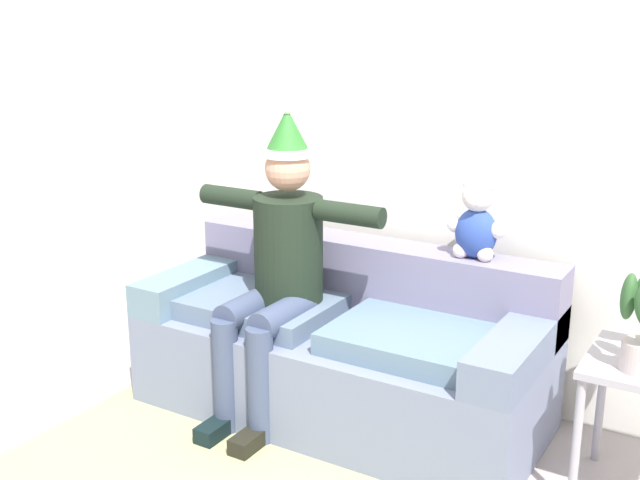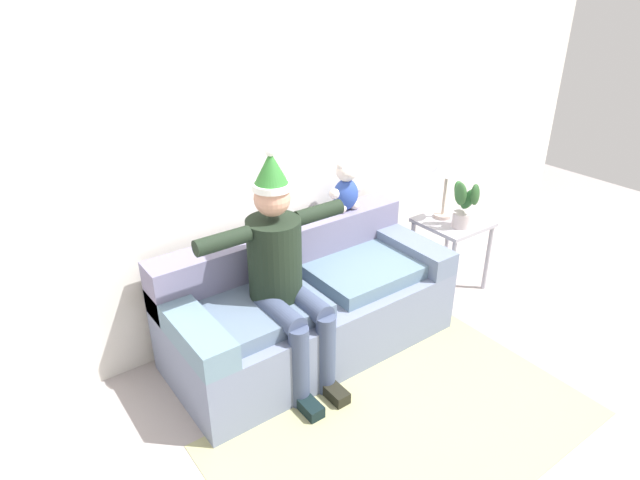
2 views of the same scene
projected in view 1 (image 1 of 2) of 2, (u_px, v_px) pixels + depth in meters
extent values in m
cube|color=silver|center=(396.00, 132.00, 4.07)|extent=(7.00, 0.10, 2.70)
cube|color=slate|center=(340.00, 371.00, 3.91)|extent=(1.98, 0.87, 0.46)
cube|color=slate|center=(371.00, 275.00, 4.06)|extent=(1.98, 0.24, 0.36)
cube|color=slate|center=(199.00, 281.00, 4.26)|extent=(0.22, 0.87, 0.17)
cube|color=slate|center=(518.00, 349.00, 3.39)|extent=(0.22, 0.87, 0.17)
cube|color=slate|center=(260.00, 304.00, 4.01)|extent=(0.79, 0.61, 0.10)
cube|color=slate|center=(420.00, 339.00, 3.57)|extent=(0.79, 0.61, 0.10)
cylinder|color=black|center=(289.00, 249.00, 3.87)|extent=(0.34, 0.34, 0.52)
sphere|color=tan|center=(288.00, 168.00, 3.77)|extent=(0.22, 0.22, 0.22)
cylinder|color=white|center=(287.00, 152.00, 3.74)|extent=(0.23, 0.23, 0.04)
cone|color=#2B6E2A|center=(287.00, 129.00, 3.72)|extent=(0.21, 0.21, 0.20)
sphere|color=white|center=(287.00, 108.00, 3.69)|extent=(0.06, 0.06, 0.06)
cylinder|color=#3E4967|center=(249.00, 307.00, 3.83)|extent=(0.14, 0.40, 0.14)
cylinder|color=#3E4967|center=(226.00, 375.00, 3.74)|extent=(0.13, 0.13, 0.56)
cube|color=black|center=(217.00, 428.00, 3.74)|extent=(0.10, 0.24, 0.08)
cylinder|color=#3E4967|center=(284.00, 315.00, 3.73)|extent=(0.14, 0.40, 0.14)
cylinder|color=#3E4967|center=(260.00, 385.00, 3.64)|extent=(0.13, 0.13, 0.56)
cube|color=black|center=(251.00, 440.00, 3.64)|extent=(0.10, 0.24, 0.08)
cylinder|color=black|center=(232.00, 197.00, 3.98)|extent=(0.34, 0.10, 0.10)
cylinder|color=black|center=(349.00, 214.00, 3.65)|extent=(0.34, 0.10, 0.10)
ellipsoid|color=#2C479D|center=(476.00, 233.00, 3.70)|extent=(0.20, 0.16, 0.24)
sphere|color=silver|center=(478.00, 196.00, 3.65)|extent=(0.15, 0.15, 0.15)
sphere|color=silver|center=(473.00, 200.00, 3.61)|extent=(0.07, 0.07, 0.07)
sphere|color=silver|center=(468.00, 184.00, 3.67)|extent=(0.05, 0.05, 0.05)
sphere|color=silver|center=(490.00, 186.00, 3.61)|extent=(0.05, 0.05, 0.05)
sphere|color=silver|center=(455.00, 224.00, 3.75)|extent=(0.08, 0.08, 0.08)
sphere|color=silver|center=(461.00, 250.00, 3.73)|extent=(0.08, 0.08, 0.08)
sphere|color=silver|center=(498.00, 230.00, 3.64)|extent=(0.08, 0.08, 0.08)
sphere|color=silver|center=(485.00, 254.00, 3.67)|extent=(0.08, 0.08, 0.08)
cylinder|color=#9F9CA6|center=(576.00, 445.00, 3.12)|extent=(0.04, 0.04, 0.58)
cylinder|color=#9F9CA6|center=(601.00, 401.00, 3.48)|extent=(0.04, 0.04, 0.58)
cylinder|color=#BBADAD|center=(639.00, 356.00, 3.01)|extent=(0.14, 0.14, 0.12)
ellipsoid|color=#2D582C|center=(629.00, 296.00, 2.97)|extent=(0.08, 0.13, 0.19)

